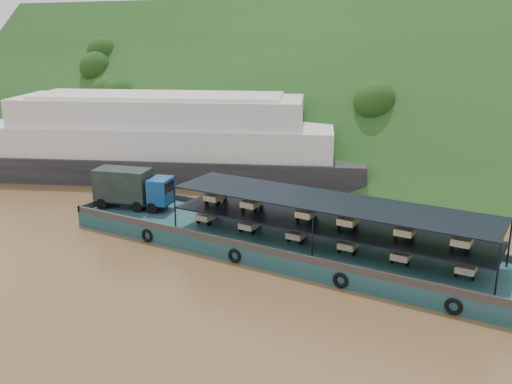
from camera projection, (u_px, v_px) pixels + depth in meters
The scene contains 4 objects.
ground at pixel (259, 245), 43.60m from camera, with size 160.00×160.00×0.00m, color brown.
hillside at pixel (398, 155), 73.44m from camera, with size 140.00×28.00×28.00m, color #173B15.
cargo_barge at pixel (269, 235), 42.57m from camera, with size 35.09×7.18×4.54m.
passenger_ferry at pixel (161, 140), 63.07m from camera, with size 45.20×28.12×9.01m.
Camera 1 is at (20.24, -35.25, 16.28)m, focal length 40.00 mm.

